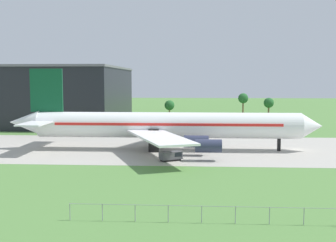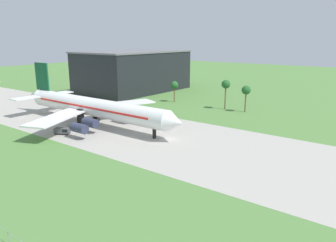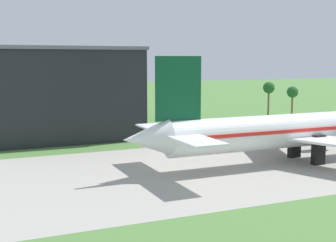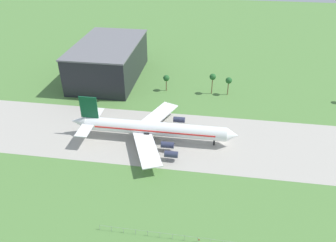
{
  "view_description": "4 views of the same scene",
  "coord_description": "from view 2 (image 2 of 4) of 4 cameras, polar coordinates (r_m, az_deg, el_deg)",
  "views": [
    {
      "loc": [
        -24.99,
        -104.02,
        17.01
      ],
      "look_at": [
        -31.29,
        -2.35,
        7.09
      ],
      "focal_mm": 45.0,
      "sensor_mm": 36.0,
      "label": 1
    },
    {
      "loc": [
        55.34,
        -73.97,
        28.86
      ],
      "look_at": [
        0.59,
        -2.35,
        6.09
      ],
      "focal_mm": 35.0,
      "sensor_mm": 36.0,
      "label": 2
    },
    {
      "loc": [
        -93.55,
        -72.12,
        19.34
      ],
      "look_at": [
        -63.17,
        -2.35,
        9.21
      ],
      "focal_mm": 50.0,
      "sensor_mm": 36.0,
      "label": 3
    },
    {
      "loc": [
        -7.19,
        -122.67,
        87.51
      ],
      "look_at": [
        -26.45,
        5.0,
        6.0
      ],
      "focal_mm": 35.0,
      "sensor_mm": 36.0,
      "label": 4
    }
  ],
  "objects": [
    {
      "name": "taxiway_strip",
      "position": [
        96.78,
        0.57,
        -3.17
      ],
      "size": [
        320.0,
        44.0,
        0.02
      ],
      "color": "#A8A399",
      "rests_on": "ground_plane"
    },
    {
      "name": "baggage_tug",
      "position": [
        106.35,
        -17.86,
        -1.66
      ],
      "size": [
        5.08,
        4.03,
        1.99
      ],
      "color": "black",
      "rests_on": "ground_plane"
    },
    {
      "name": "terminal_building",
      "position": [
        186.39,
        -6.0,
        8.63
      ],
      "size": [
        36.72,
        61.2,
        22.22
      ],
      "color": "black",
      "rests_on": "ground_plane"
    },
    {
      "name": "ground_plane",
      "position": [
        96.79,
        0.57,
        -3.18
      ],
      "size": [
        600.0,
        600.0,
        0.0
      ],
      "primitive_type": "plane",
      "color": "#517F3D"
    },
    {
      "name": "jet_airliner",
      "position": [
        115.69,
        -13.18,
        2.42
      ],
      "size": [
        76.54,
        53.91,
        19.81
      ],
      "color": "white",
      "rests_on": "ground_plane"
    },
    {
      "name": "palm_tree_row",
      "position": [
        132.45,
        15.49,
        4.98
      ],
      "size": [
        104.0,
        3.6,
        12.35
      ],
      "color": "brown",
      "rests_on": "ground_plane"
    }
  ]
}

